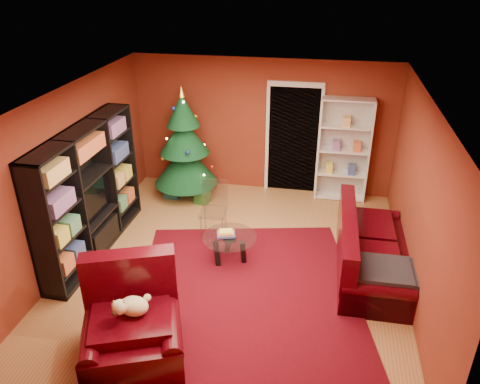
% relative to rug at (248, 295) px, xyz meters
% --- Properties ---
extents(floor, '(5.00, 5.50, 0.05)m').
position_rel_rug_xyz_m(floor, '(-0.31, 0.68, -0.04)').
color(floor, '#9F6A38').
rests_on(floor, ground).
extents(ceiling, '(5.00, 5.50, 0.05)m').
position_rel_rug_xyz_m(ceiling, '(-0.31, 0.68, 2.61)').
color(ceiling, silver).
rests_on(ceiling, wall_back).
extents(wall_back, '(5.00, 0.05, 2.60)m').
position_rel_rug_xyz_m(wall_back, '(-0.31, 3.46, 1.29)').
color(wall_back, maroon).
rests_on(wall_back, ground).
extents(wall_left, '(0.05, 5.50, 2.60)m').
position_rel_rug_xyz_m(wall_left, '(-2.84, 0.68, 1.29)').
color(wall_left, maroon).
rests_on(wall_left, ground).
extents(wall_right, '(0.05, 5.50, 2.60)m').
position_rel_rug_xyz_m(wall_right, '(2.21, 0.68, 1.29)').
color(wall_right, maroon).
rests_on(wall_right, ground).
extents(doorway, '(1.06, 0.60, 2.16)m').
position_rel_rug_xyz_m(doorway, '(0.29, 3.41, 1.04)').
color(doorway, black).
rests_on(doorway, floor).
extents(rug, '(3.69, 4.08, 0.02)m').
position_rel_rug_xyz_m(rug, '(0.00, 0.00, 0.00)').
color(rug, '#540710').
rests_on(rug, floor).
extents(media_unit, '(0.44, 2.65, 2.02)m').
position_rel_rug_xyz_m(media_unit, '(-2.59, 0.73, 1.00)').
color(media_unit, black).
rests_on(media_unit, floor).
extents(christmas_tree, '(1.37, 1.37, 2.18)m').
position_rel_rug_xyz_m(christmas_tree, '(-1.71, 2.83, 1.05)').
color(christmas_tree, '#0B3B1C').
rests_on(christmas_tree, floor).
extents(gift_box_teal, '(0.28, 0.28, 0.28)m').
position_rel_rug_xyz_m(gift_box_teal, '(-1.96, 2.69, 0.13)').
color(gift_box_teal, '#176069').
rests_on(gift_box_teal, floor).
extents(gift_box_green, '(0.30, 0.30, 0.25)m').
position_rel_rug_xyz_m(gift_box_green, '(-1.32, 2.55, 0.11)').
color(gift_box_green, '#1D551B').
rests_on(gift_box_green, floor).
extents(gift_box_red, '(0.24, 0.24, 0.21)m').
position_rel_rug_xyz_m(gift_box_red, '(-1.31, 3.27, 0.09)').
color(gift_box_red, maroon).
rests_on(gift_box_red, floor).
extents(white_bookshelf, '(0.94, 0.34, 2.03)m').
position_rel_rug_xyz_m(white_bookshelf, '(1.25, 3.25, 0.98)').
color(white_bookshelf, white).
rests_on(white_bookshelf, floor).
extents(armchair, '(1.56, 1.56, 0.94)m').
position_rel_rug_xyz_m(armchair, '(-1.12, -1.33, 0.46)').
color(armchair, '#310209').
rests_on(armchair, rug).
extents(dog, '(0.48, 0.42, 0.31)m').
position_rel_rug_xyz_m(dog, '(-1.09, -1.27, 0.69)').
color(dog, beige).
rests_on(dog, armchair).
extents(sofa, '(0.98, 2.16, 0.93)m').
position_rel_rug_xyz_m(sofa, '(1.71, 0.88, 0.45)').
color(sofa, '#310209').
rests_on(sofa, rug).
extents(coffee_table, '(1.02, 1.02, 0.52)m').
position_rel_rug_xyz_m(coffee_table, '(-0.42, 0.79, 0.21)').
color(coffee_table, gray).
rests_on(coffee_table, rug).
extents(acrylic_chair, '(0.47, 0.51, 0.85)m').
position_rel_rug_xyz_m(acrylic_chair, '(-0.84, 1.48, 0.42)').
color(acrylic_chair, '#66605B').
rests_on(acrylic_chair, rug).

